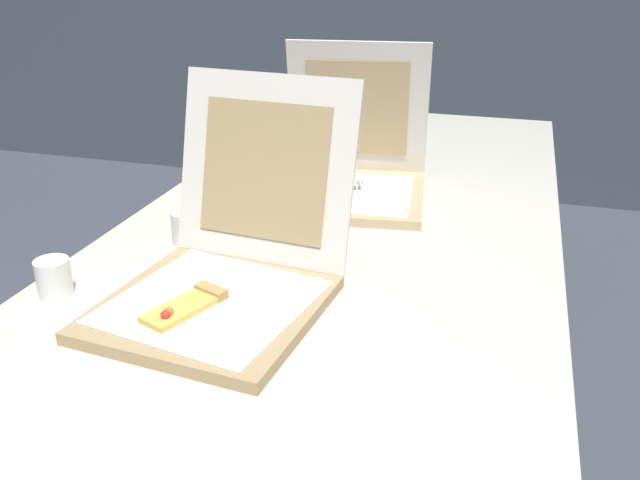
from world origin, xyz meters
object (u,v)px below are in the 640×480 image
(pizza_box_front, at_px, (223,274))
(cup_white_near_left, at_px, (54,277))
(table, at_px, (334,250))
(cup_white_mid, at_px, (222,196))
(cup_white_near_center, at_px, (186,227))
(cup_white_far, at_px, (283,157))
(pizza_box_middle, at_px, (352,175))

(pizza_box_front, height_order, cup_white_near_left, pizza_box_front)
(table, xyz_separation_m, cup_white_near_left, (-0.41, -0.41, 0.08))
(table, bearing_deg, cup_white_mid, 168.12)
(cup_white_near_center, bearing_deg, table, 25.47)
(cup_white_near_center, bearing_deg, cup_white_mid, 91.93)
(cup_white_near_left, xyz_separation_m, cup_white_far, (0.15, 0.81, 0.00))
(pizza_box_front, bearing_deg, cup_white_mid, 119.91)
(pizza_box_middle, relative_size, cup_white_near_left, 5.85)
(cup_white_far, bearing_deg, pizza_box_middle, -32.86)
(table, distance_m, cup_white_near_center, 0.32)
(pizza_box_middle, height_order, cup_white_far, pizza_box_middle)
(pizza_box_front, height_order, cup_white_far, pizza_box_front)
(pizza_box_front, relative_size, cup_white_far, 6.98)
(pizza_box_middle, bearing_deg, table, -92.89)
(pizza_box_front, distance_m, cup_white_near_left, 0.31)
(pizza_box_middle, xyz_separation_m, cup_white_near_center, (-0.27, -0.38, -0.02))
(table, height_order, cup_white_near_left, cup_white_near_left)
(table, bearing_deg, pizza_box_middle, 94.64)
(pizza_box_front, distance_m, pizza_box_middle, 0.60)
(pizza_box_front, bearing_deg, cup_white_far, 106.90)
(cup_white_mid, bearing_deg, cup_white_far, 83.79)
(cup_white_near_left, relative_size, cup_white_mid, 1.00)
(table, bearing_deg, cup_white_near_center, -154.53)
(pizza_box_front, bearing_deg, table, 78.85)
(pizza_box_middle, bearing_deg, cup_white_far, 139.60)
(table, bearing_deg, pizza_box_front, -106.54)
(table, height_order, pizza_box_front, pizza_box_front)
(cup_white_near_left, bearing_deg, table, 45.54)
(pizza_box_middle, distance_m, cup_white_far, 0.28)
(cup_white_near_left, bearing_deg, pizza_box_front, 11.85)
(pizza_box_front, bearing_deg, cup_white_near_center, 135.57)
(cup_white_near_center, distance_m, cup_white_far, 0.53)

